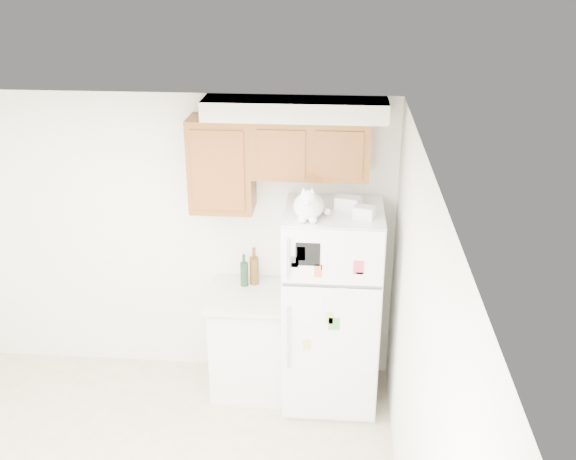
# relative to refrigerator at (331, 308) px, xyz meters

# --- Properties ---
(room_shell) EXTENTS (3.84, 4.04, 2.52)m
(room_shell) POSITION_rel_refrigerator_xyz_m (-1.27, -1.36, 0.82)
(room_shell) COLOR white
(room_shell) RESTS_ON ground_plane
(refrigerator) EXTENTS (0.76, 0.78, 1.70)m
(refrigerator) POSITION_rel_refrigerator_xyz_m (0.00, 0.00, 0.00)
(refrigerator) COLOR white
(refrigerator) RESTS_ON ground_plane
(base_counter) EXTENTS (0.64, 0.64, 0.92)m
(base_counter) POSITION_rel_refrigerator_xyz_m (-0.69, 0.07, -0.39)
(base_counter) COLOR white
(base_counter) RESTS_ON ground_plane
(cat) EXTENTS (0.28, 0.41, 0.29)m
(cat) POSITION_rel_refrigerator_xyz_m (-0.19, -0.19, 0.96)
(cat) COLOR white
(cat) RESTS_ON refrigerator
(storage_box_back) EXTENTS (0.21, 0.18, 0.10)m
(storage_box_back) POSITION_rel_refrigerator_xyz_m (0.10, 0.04, 0.90)
(storage_box_back) COLOR white
(storage_box_back) RESTS_ON refrigerator
(storage_box_front) EXTENTS (0.18, 0.15, 0.09)m
(storage_box_front) POSITION_rel_refrigerator_xyz_m (0.22, -0.13, 0.89)
(storage_box_front) COLOR white
(storage_box_front) RESTS_ON refrigerator
(bottle_green) EXTENTS (0.07, 0.07, 0.29)m
(bottle_green) POSITION_rel_refrigerator_xyz_m (-0.74, 0.21, 0.21)
(bottle_green) COLOR #19381E
(bottle_green) RESTS_ON base_counter
(bottle_amber) EXTENTS (0.08, 0.08, 0.33)m
(bottle_amber) POSITION_rel_refrigerator_xyz_m (-0.66, 0.24, 0.23)
(bottle_amber) COLOR #593814
(bottle_amber) RESTS_ON base_counter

